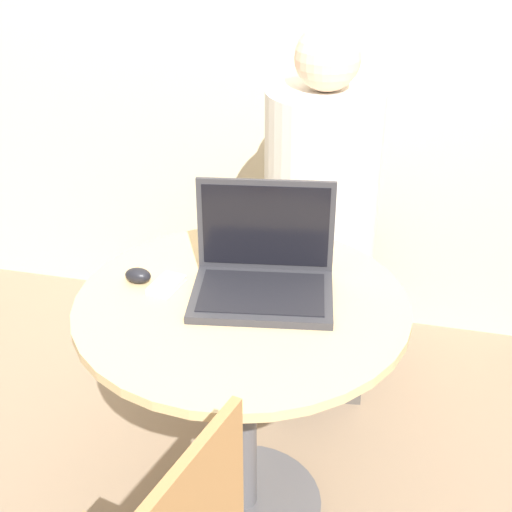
% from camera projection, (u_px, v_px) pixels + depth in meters
% --- Properties ---
extents(ground_plane, '(12.00, 12.00, 0.00)m').
position_uv_depth(ground_plane, '(244.00, 505.00, 2.08)').
color(ground_plane, '#7F6B56').
extents(round_table, '(0.82, 0.82, 0.71)m').
position_uv_depth(round_table, '(243.00, 358.00, 1.82)').
color(round_table, '#4C4C51').
rests_on(round_table, ground_plane).
extents(laptop, '(0.38, 0.30, 0.27)m').
position_uv_depth(laptop, '(263.00, 271.00, 1.75)').
color(laptop, '#2D2D33').
rests_on(laptop, round_table).
extents(cell_phone, '(0.08, 0.11, 0.02)m').
position_uv_depth(cell_phone, '(166.00, 285.00, 1.79)').
color(cell_phone, silver).
rests_on(cell_phone, round_table).
extents(computer_mouse, '(0.07, 0.04, 0.04)m').
position_uv_depth(computer_mouse, '(138.00, 275.00, 1.81)').
color(computer_mouse, black).
rests_on(computer_mouse, round_table).
extents(person_seated, '(0.41, 0.57, 1.25)m').
position_uv_depth(person_seated, '(318.00, 245.00, 2.38)').
color(person_seated, '#4C4742').
rests_on(person_seated, ground_plane).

